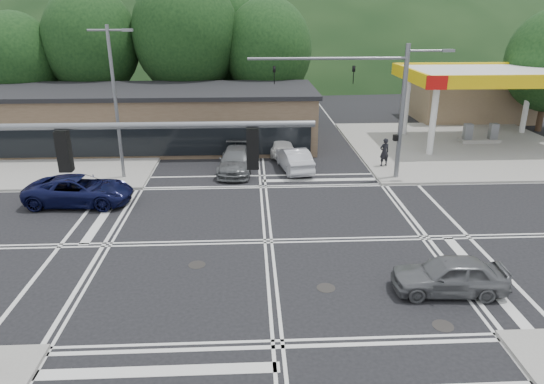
{
  "coord_description": "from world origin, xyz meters",
  "views": [
    {
      "loc": [
        -0.79,
        -19.57,
        9.77
      ],
      "look_at": [
        0.3,
        2.56,
        1.4
      ],
      "focal_mm": 32.0,
      "sensor_mm": 36.0,
      "label": 1
    }
  ],
  "objects_px": {
    "pedestrian": "(384,152)",
    "car_queue_a": "(294,159)",
    "car_grey_center": "(449,275)",
    "car_northbound": "(236,160)",
    "car_blue_west": "(80,190)",
    "car_queue_b": "(280,144)"
  },
  "relations": [
    {
      "from": "pedestrian",
      "to": "car_queue_a",
      "type": "bearing_deg",
      "value": -14.06
    },
    {
      "from": "car_northbound",
      "to": "pedestrian",
      "type": "bearing_deg",
      "value": 5.86
    },
    {
      "from": "car_grey_center",
      "to": "pedestrian",
      "type": "relative_size",
      "value": 2.25
    },
    {
      "from": "car_grey_center",
      "to": "car_queue_a",
      "type": "relative_size",
      "value": 0.92
    },
    {
      "from": "car_blue_west",
      "to": "car_queue_a",
      "type": "distance_m",
      "value": 13.03
    },
    {
      "from": "car_queue_a",
      "to": "car_northbound",
      "type": "xyz_separation_m",
      "value": [
        -3.73,
        -0.07,
        -0.01
      ]
    },
    {
      "from": "car_blue_west",
      "to": "pedestrian",
      "type": "relative_size",
      "value": 3.0
    },
    {
      "from": "car_grey_center",
      "to": "car_northbound",
      "type": "relative_size",
      "value": 0.82
    },
    {
      "from": "car_grey_center",
      "to": "pedestrian",
      "type": "height_order",
      "value": "pedestrian"
    },
    {
      "from": "car_blue_west",
      "to": "car_queue_b",
      "type": "distance_m",
      "value": 14.4
    },
    {
      "from": "car_blue_west",
      "to": "car_grey_center",
      "type": "distance_m",
      "value": 18.82
    },
    {
      "from": "car_northbound",
      "to": "car_blue_west",
      "type": "bearing_deg",
      "value": -143.39
    },
    {
      "from": "car_blue_west",
      "to": "car_grey_center",
      "type": "height_order",
      "value": "car_blue_west"
    },
    {
      "from": "car_grey_center",
      "to": "car_northbound",
      "type": "xyz_separation_m",
      "value": [
        -8.07,
        14.65,
        0.03
      ]
    },
    {
      "from": "car_queue_b",
      "to": "car_northbound",
      "type": "distance_m",
      "value": 4.89
    },
    {
      "from": "car_queue_b",
      "to": "car_queue_a",
      "type": "bearing_deg",
      "value": 93.87
    },
    {
      "from": "car_blue_west",
      "to": "car_queue_b",
      "type": "relative_size",
      "value": 1.3
    },
    {
      "from": "car_blue_west",
      "to": "car_queue_a",
      "type": "xyz_separation_m",
      "value": [
        11.92,
        5.25,
        -0.03
      ]
    },
    {
      "from": "car_grey_center",
      "to": "car_queue_a",
      "type": "xyz_separation_m",
      "value": [
        -4.34,
        14.73,
        0.04
      ]
    },
    {
      "from": "car_blue_west",
      "to": "pedestrian",
      "type": "height_order",
      "value": "pedestrian"
    },
    {
      "from": "car_blue_west",
      "to": "car_grey_center",
      "type": "bearing_deg",
      "value": -116.95
    },
    {
      "from": "car_queue_a",
      "to": "car_northbound",
      "type": "relative_size",
      "value": 0.89
    }
  ]
}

